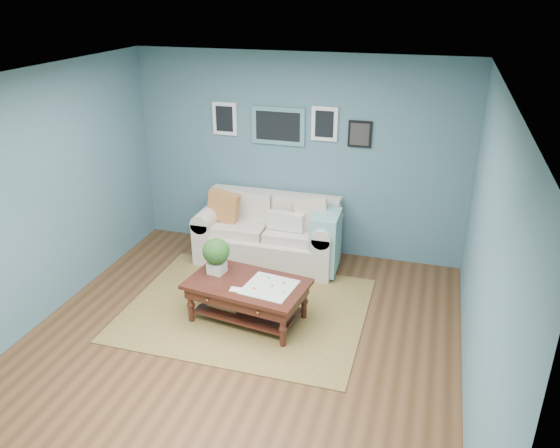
% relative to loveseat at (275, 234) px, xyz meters
% --- Properties ---
extents(room_shell, '(5.00, 5.02, 2.70)m').
position_rel_loveseat_xyz_m(room_shell, '(0.18, -1.97, 0.96)').
color(room_shell, brown).
rests_on(room_shell, ground).
extents(area_rug, '(2.70, 2.16, 0.01)m').
position_rel_loveseat_xyz_m(area_rug, '(0.04, -1.27, -0.39)').
color(area_rug, brown).
rests_on(area_rug, ground).
extents(loveseat, '(1.90, 0.86, 0.98)m').
position_rel_loveseat_xyz_m(loveseat, '(0.00, 0.00, 0.00)').
color(loveseat, beige).
rests_on(loveseat, ground).
extents(coffee_table, '(1.38, 0.92, 0.90)m').
position_rel_loveseat_xyz_m(coffee_table, '(0.07, -1.45, 0.00)').
color(coffee_table, black).
rests_on(coffee_table, ground).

